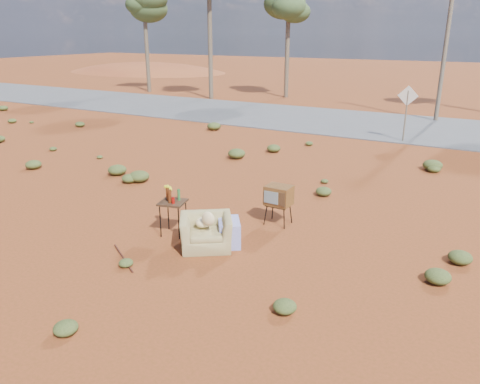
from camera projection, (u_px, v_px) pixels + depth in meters
The scene contains 12 objects.
ground at pixel (207, 249), 9.40m from camera, with size 140.00×140.00×0.00m, color maroon.
highway at pixel (382, 125), 21.79m from camera, with size 140.00×7.00×0.04m, color #565659.
dirt_mound at pixel (146, 72), 51.32m from camera, with size 26.00×18.00×2.00m, color brown.
armchair at pixel (210, 228), 9.38m from camera, with size 1.30×1.30×0.89m.
tv_unit at pixel (279, 196), 10.41m from camera, with size 0.57×0.47×0.91m.
side_table at pixel (172, 200), 9.87m from camera, with size 0.63×0.63×1.05m.
rusty_bar at pixel (123, 258), 8.99m from camera, with size 0.03×0.03×1.29m, color #461B12.
road_sign at pixel (407, 104), 18.14m from camera, with size 0.78×0.06×2.19m.
eucalyptus_far_left at pixel (144, 4), 32.30m from camera, with size 3.20×3.20×7.10m.
eucalyptus_near_left at pixel (289, 10), 29.50m from camera, with size 3.20×3.20×6.60m.
utility_pole_center at pixel (448, 32), 21.60m from camera, with size 1.40×0.20×8.00m.
scrub_patch at pixel (267, 179), 13.38m from camera, with size 17.49×8.07×0.33m.
Camera 1 is at (4.73, -7.12, 4.13)m, focal length 35.00 mm.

